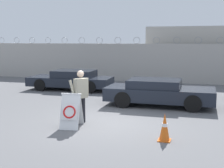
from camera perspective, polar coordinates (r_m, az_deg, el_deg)
The scene contains 8 objects.
ground_plane at distance 10.86m, azimuth -1.35°, elevation -7.12°, with size 90.00×90.00×0.00m, color #5B5B5E.
perimeter_wall at distance 21.41m, azimuth 8.05°, elevation 3.85°, with size 36.00×0.30×3.07m.
building_block at distance 25.41m, azimuth 15.77°, elevation 5.57°, with size 7.31×6.88×3.79m.
barricade_sign at distance 10.27m, azimuth -7.49°, elevation -4.85°, with size 0.73×0.94×1.13m.
security_guard at distance 10.73m, azimuth -5.75°, elevation -1.74°, with size 0.62×0.59×1.82m.
traffic_cone_near at distance 9.01m, azimuth 9.60°, elevation -7.78°, with size 0.35×0.35×0.80m.
parked_car_front_coupe at distance 18.10m, azimuth -7.44°, elevation 0.79°, with size 4.84×2.09×1.13m.
parked_car_rear_sedan at distance 13.69m, azimuth 8.53°, elevation -1.46°, with size 4.64×2.00×1.16m.
Camera 1 is at (3.30, -9.95, 2.83)m, focal length 50.00 mm.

